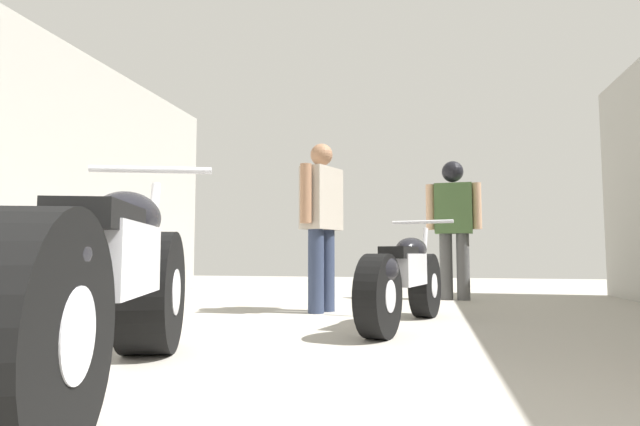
{
  "coord_description": "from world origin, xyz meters",
  "views": [
    {
      "loc": [
        0.63,
        0.18,
        0.55
      ],
      "look_at": [
        -0.09,
        3.58,
        0.83
      ],
      "focal_mm": 28.49,
      "sensor_mm": 36.0,
      "label": 1
    }
  ],
  "objects_px": {
    "motorcycle_maroon_cruiser": "(108,286)",
    "motorcycle_black_naked": "(403,279)",
    "mechanic_with_helmet": "(454,216)",
    "mechanic_in_blue": "(322,216)"
  },
  "relations": [
    {
      "from": "motorcycle_maroon_cruiser",
      "to": "mechanic_in_blue",
      "type": "distance_m",
      "value": 2.99
    },
    {
      "from": "motorcycle_black_naked",
      "to": "mechanic_in_blue",
      "type": "relative_size",
      "value": 1.11
    },
    {
      "from": "motorcycle_maroon_cruiser",
      "to": "motorcycle_black_naked",
      "type": "xyz_separation_m",
      "value": [
        1.08,
        2.1,
        -0.06
      ]
    },
    {
      "from": "motorcycle_black_naked",
      "to": "mechanic_with_helmet",
      "type": "distance_m",
      "value": 2.59
    },
    {
      "from": "motorcycle_maroon_cruiser",
      "to": "motorcycle_black_naked",
      "type": "distance_m",
      "value": 2.36
    },
    {
      "from": "mechanic_in_blue",
      "to": "mechanic_with_helmet",
      "type": "height_order",
      "value": "mechanic_with_helmet"
    },
    {
      "from": "motorcycle_maroon_cruiser",
      "to": "mechanic_with_helmet",
      "type": "bearing_deg",
      "value": 70.81
    },
    {
      "from": "mechanic_in_blue",
      "to": "motorcycle_black_naked",
      "type": "bearing_deg",
      "value": -46.08
    },
    {
      "from": "mechanic_in_blue",
      "to": "mechanic_with_helmet",
      "type": "xyz_separation_m",
      "value": [
        1.31,
        1.61,
        0.1
      ]
    },
    {
      "from": "mechanic_with_helmet",
      "to": "motorcycle_black_naked",
      "type": "bearing_deg",
      "value": -101.66
    }
  ]
}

